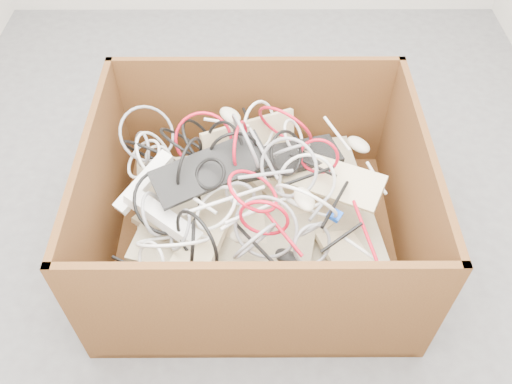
{
  "coord_description": "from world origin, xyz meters",
  "views": [
    {
      "loc": [
        0.01,
        -1.54,
        1.76
      ],
      "look_at": [
        0.01,
        -0.28,
        0.3
      ],
      "focal_mm": 37.09,
      "sensor_mm": 36.0,
      "label": 1
    }
  ],
  "objects_px": {
    "cardboard_box": "(252,222)",
    "power_strip_right": "(163,218)",
    "vga_plug": "(335,215)",
    "power_strip_left": "(144,182)"
  },
  "relations": [
    {
      "from": "cardboard_box",
      "to": "power_strip_right",
      "type": "relative_size",
      "value": 3.85
    },
    {
      "from": "vga_plug",
      "to": "power_strip_left",
      "type": "bearing_deg",
      "value": -158.72
    },
    {
      "from": "cardboard_box",
      "to": "vga_plug",
      "type": "bearing_deg",
      "value": -24.45
    },
    {
      "from": "power_strip_right",
      "to": "power_strip_left",
      "type": "bearing_deg",
      "value": 153.12
    },
    {
      "from": "power_strip_right",
      "to": "vga_plug",
      "type": "height_order",
      "value": "power_strip_right"
    },
    {
      "from": "cardboard_box",
      "to": "vga_plug",
      "type": "distance_m",
      "value": 0.37
    },
    {
      "from": "power_strip_left",
      "to": "power_strip_right",
      "type": "distance_m",
      "value": 0.17
    },
    {
      "from": "power_strip_left",
      "to": "cardboard_box",
      "type": "bearing_deg",
      "value": -53.15
    },
    {
      "from": "power_strip_left",
      "to": "power_strip_right",
      "type": "bearing_deg",
      "value": -112.68
    },
    {
      "from": "power_strip_left",
      "to": "power_strip_right",
      "type": "xyz_separation_m",
      "value": [
        0.08,
        -0.14,
        -0.02
      ]
    }
  ]
}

